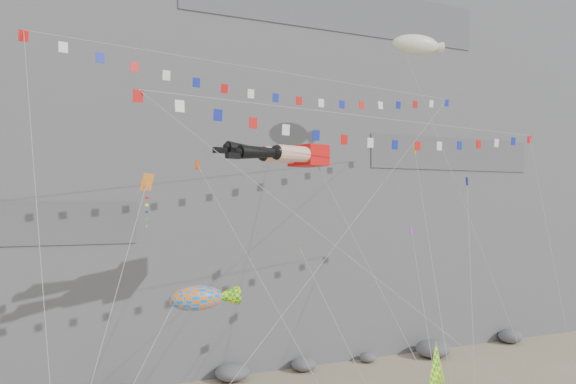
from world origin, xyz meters
The scene contains 14 objects.
cliff centered at (0.00, 32.00, 25.00)m, with size 80.00×28.00×50.00m, color slate.
talus_boulders centered at (0.00, 17.00, 0.60)m, with size 60.00×3.00×1.20m, color slate, non-canonical shape.
legs_kite centered at (-0.27, 6.80, 16.25)m, with size 7.65×16.33×22.13m.
flag_banner_upper centered at (1.01, 9.07, 21.66)m, with size 30.55×15.18×28.30m.
flag_banner_lower centered at (4.64, 3.67, 18.23)m, with size 28.53×8.35×21.30m.
harlequin_kite centered at (-8.85, 3.37, 14.27)m, with size 5.91×7.84×16.63m.
fish_windsock centered at (-6.94, 1.53, 9.00)m, with size 9.52×6.83×13.24m.
delta_kite centered at (1.88, -4.52, 6.17)m, with size 2.63×5.35×8.23m.
blimp_windsock centered at (11.92, 10.22, 25.07)m, with size 4.63×12.64×27.59m.
small_kite_a centered at (-5.50, 6.18, 15.16)m, with size 5.38×14.14×20.98m.
small_kite_b centered at (8.35, 5.99, 11.38)m, with size 6.99×12.28×17.59m.
small_kite_c centered at (-1.52, 1.81, 10.96)m, with size 2.40×10.05×14.72m.
small_kite_d centered at (8.91, 6.33, 16.56)m, with size 8.35×14.58×23.13m.
small_kite_e centered at (11.77, 4.71, 14.54)m, with size 8.99×10.55×19.59m.
Camera 1 is at (-13.62, -23.50, 13.28)m, focal length 35.00 mm.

